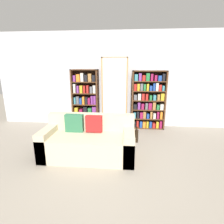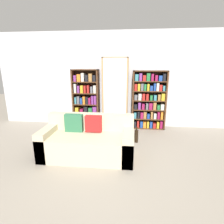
{
  "view_description": "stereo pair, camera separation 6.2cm",
  "coord_description": "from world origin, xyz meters",
  "px_view_note": "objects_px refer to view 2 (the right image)",
  "views": [
    {
      "loc": [
        0.35,
        -2.5,
        1.74
      ],
      "look_at": [
        -0.01,
        1.5,
        0.69
      ],
      "focal_mm": 28.0,
      "sensor_mm": 36.0,
      "label": 1
    },
    {
      "loc": [
        0.42,
        -2.5,
        1.74
      ],
      "look_at": [
        -0.01,
        1.5,
        0.69
      ],
      "focal_mm": 28.0,
      "sensor_mm": 36.0,
      "label": 2
    }
  ],
  "objects_px": {
    "display_cabinet": "(115,94)",
    "bookshelf_right": "(149,101)",
    "bookshelf_left": "(86,100)",
    "couch": "(88,141)",
    "wine_bottle": "(136,136)"
  },
  "relations": [
    {
      "from": "couch",
      "to": "bookshelf_right",
      "type": "bearing_deg",
      "value": 53.42
    },
    {
      "from": "bookshelf_right",
      "to": "couch",
      "type": "bearing_deg",
      "value": -126.58
    },
    {
      "from": "bookshelf_left",
      "to": "bookshelf_right",
      "type": "relative_size",
      "value": 1.02
    },
    {
      "from": "bookshelf_left",
      "to": "wine_bottle",
      "type": "bearing_deg",
      "value": -36.47
    },
    {
      "from": "bookshelf_left",
      "to": "display_cabinet",
      "type": "xyz_separation_m",
      "value": [
        0.85,
        -0.02,
        0.18
      ]
    },
    {
      "from": "bookshelf_left",
      "to": "bookshelf_right",
      "type": "bearing_deg",
      "value": -0.01
    },
    {
      "from": "bookshelf_left",
      "to": "display_cabinet",
      "type": "height_order",
      "value": "display_cabinet"
    },
    {
      "from": "couch",
      "to": "bookshelf_right",
      "type": "relative_size",
      "value": 1.09
    },
    {
      "from": "display_cabinet",
      "to": "wine_bottle",
      "type": "bearing_deg",
      "value": -60.63
    },
    {
      "from": "couch",
      "to": "wine_bottle",
      "type": "distance_m",
      "value": 1.22
    },
    {
      "from": "couch",
      "to": "bookshelf_left",
      "type": "distance_m",
      "value": 1.92
    },
    {
      "from": "couch",
      "to": "bookshelf_left",
      "type": "height_order",
      "value": "bookshelf_left"
    },
    {
      "from": "display_cabinet",
      "to": "bookshelf_right",
      "type": "xyz_separation_m",
      "value": [
        0.94,
        0.02,
        -0.18
      ]
    },
    {
      "from": "bookshelf_left",
      "to": "bookshelf_right",
      "type": "height_order",
      "value": "bookshelf_left"
    },
    {
      "from": "bookshelf_left",
      "to": "bookshelf_right",
      "type": "distance_m",
      "value": 1.8
    }
  ]
}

